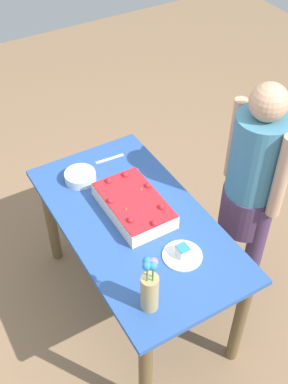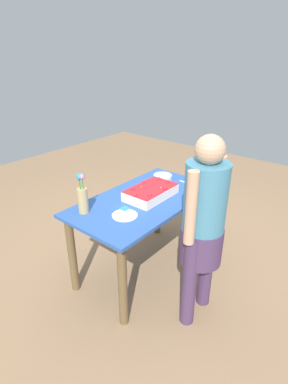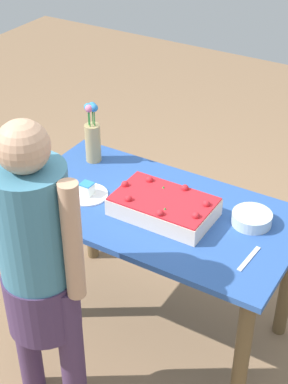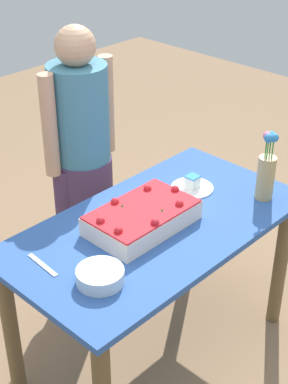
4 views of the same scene
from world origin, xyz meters
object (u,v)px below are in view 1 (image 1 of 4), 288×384
Objects in this scene: sheet_cake at (134,205)px; serving_plate_with_slice at (182,254)px; cake_knife at (110,159)px; fruit_bowl at (80,177)px; flower_vase at (150,288)px; person_standing at (252,183)px.

sheet_cake is 0.41m from serving_plate_with_slice.
sheet_cake is at bearing -97.20° from cake_knife.
sheet_cake is at bearing 21.10° from fruit_bowl.
flower_vase is 0.96m from fruit_bowl.
sheet_cake reaches higher than serving_plate_with_slice.
sheet_cake is 2.53× the size of cake_knife.
sheet_cake is 0.68m from person_standing.
serving_plate_with_slice is at bearing -88.63° from cake_knife.
sheet_cake is at bearing -172.46° from serving_plate_with_slice.
sheet_cake is 2.30× the size of serving_plate_with_slice.
person_standing is at bearing -47.16° from cake_knife.
cake_knife is at bearing 110.26° from fruit_bowl.
sheet_cake is 0.32× the size of person_standing.
sheet_cake is 1.40× the size of flower_vase.
cake_knife is at bearing 162.17° from flower_vase.
person_standing is (-0.35, 0.89, -0.06)m from flower_vase.
serving_plate_with_slice is 1.11× the size of fruit_bowl.
person_standing is (0.69, 0.55, 0.08)m from cake_knife.
serving_plate_with_slice is 0.61× the size of flower_vase.
flower_vase reaches higher than cake_knife.
fruit_bowl is (-0.95, 0.09, -0.11)m from flower_vase.
serving_plate_with_slice is at bearing 17.44° from person_standing.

